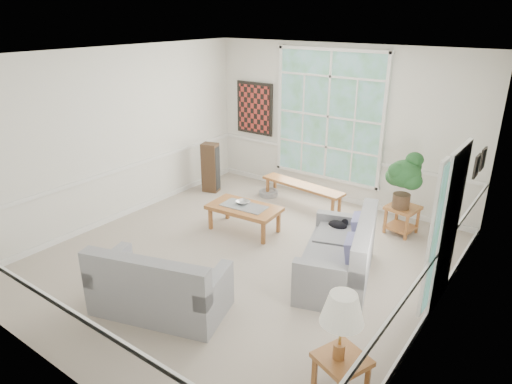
% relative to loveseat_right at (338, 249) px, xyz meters
% --- Properties ---
extents(floor, '(5.50, 6.00, 0.01)m').
position_rel_loveseat_right_xyz_m(floor, '(-1.41, -0.33, -0.47)').
color(floor, '#A4978A').
rests_on(floor, ground).
extents(ceiling, '(5.50, 6.00, 0.02)m').
position_rel_loveseat_right_xyz_m(ceiling, '(-1.41, -0.33, 2.54)').
color(ceiling, white).
rests_on(ceiling, ground).
extents(wall_back, '(5.50, 0.02, 3.00)m').
position_rel_loveseat_right_xyz_m(wall_back, '(-1.41, 2.67, 1.04)').
color(wall_back, silver).
rests_on(wall_back, ground).
extents(wall_front, '(5.50, 0.02, 3.00)m').
position_rel_loveseat_right_xyz_m(wall_front, '(-1.41, -3.33, 1.04)').
color(wall_front, silver).
rests_on(wall_front, ground).
extents(wall_left, '(0.02, 6.00, 3.00)m').
position_rel_loveseat_right_xyz_m(wall_left, '(-4.16, -0.33, 1.04)').
color(wall_left, silver).
rests_on(wall_left, ground).
extents(wall_right, '(0.02, 6.00, 3.00)m').
position_rel_loveseat_right_xyz_m(wall_right, '(1.34, -0.33, 1.04)').
color(wall_right, silver).
rests_on(wall_right, ground).
extents(window_back, '(2.30, 0.08, 2.40)m').
position_rel_loveseat_right_xyz_m(window_back, '(-1.61, 2.63, 1.19)').
color(window_back, white).
rests_on(window_back, wall_back).
extents(entry_door, '(0.08, 0.90, 2.10)m').
position_rel_loveseat_right_xyz_m(entry_door, '(1.30, 0.27, 0.59)').
color(entry_door, white).
rests_on(entry_door, floor).
extents(door_sidelight, '(0.08, 0.26, 1.90)m').
position_rel_loveseat_right_xyz_m(door_sidelight, '(1.30, -0.36, 0.69)').
color(door_sidelight, white).
rests_on(door_sidelight, wall_right).
extents(wall_art, '(0.90, 0.06, 1.10)m').
position_rel_loveseat_right_xyz_m(wall_art, '(-3.36, 2.62, 1.14)').
color(wall_art, '#5A1E19').
rests_on(wall_art, wall_back).
extents(wall_frame_near, '(0.04, 0.26, 0.32)m').
position_rel_loveseat_right_xyz_m(wall_frame_near, '(1.30, 1.42, 1.09)').
color(wall_frame_near, black).
rests_on(wall_frame_near, wall_right).
extents(wall_frame_far, '(0.04, 0.26, 0.32)m').
position_rel_loveseat_right_xyz_m(wall_frame_far, '(1.30, 1.82, 1.09)').
color(wall_frame_far, black).
rests_on(wall_frame_far, wall_right).
extents(loveseat_right, '(1.37, 1.91, 0.93)m').
position_rel_loveseat_right_xyz_m(loveseat_right, '(0.00, 0.00, 0.00)').
color(loveseat_right, gray).
rests_on(loveseat_right, floor).
extents(loveseat_front, '(1.81, 1.30, 0.88)m').
position_rel_loveseat_right_xyz_m(loveseat_front, '(-1.45, -1.95, -0.02)').
color(loveseat_front, gray).
rests_on(loveseat_front, floor).
extents(coffee_table, '(1.26, 0.76, 0.45)m').
position_rel_loveseat_right_xyz_m(coffee_table, '(-1.97, 0.43, -0.24)').
color(coffee_table, '#965A2D').
rests_on(coffee_table, floor).
extents(pewter_bowl, '(0.31, 0.31, 0.07)m').
position_rel_loveseat_right_xyz_m(pewter_bowl, '(-2.05, 0.50, 0.02)').
color(pewter_bowl, '#9D9EA2').
rests_on(pewter_bowl, coffee_table).
extents(window_bench, '(1.78, 0.52, 0.41)m').
position_rel_loveseat_right_xyz_m(window_bench, '(-1.76, 2.01, -0.26)').
color(window_bench, '#965A2D').
rests_on(window_bench, floor).
extents(end_table, '(0.56, 0.56, 0.49)m').
position_rel_loveseat_right_xyz_m(end_table, '(0.24, 1.94, -0.22)').
color(end_table, '#965A2D').
rests_on(end_table, floor).
extents(houseplant, '(0.70, 0.70, 0.97)m').
position_rel_loveseat_right_xyz_m(houseplant, '(0.21, 1.86, 0.51)').
color(houseplant, '#1E4B22').
rests_on(houseplant, end_table).
extents(side_table, '(0.58, 0.58, 0.46)m').
position_rel_loveseat_right_xyz_m(side_table, '(0.99, -1.89, -0.24)').
color(side_table, '#965A2D').
rests_on(side_table, floor).
extents(table_lamp, '(0.55, 0.55, 0.71)m').
position_rel_loveseat_right_xyz_m(table_lamp, '(0.97, -1.91, 0.35)').
color(table_lamp, white).
rests_on(table_lamp, side_table).
extents(pet_bed, '(0.49, 0.49, 0.12)m').
position_rel_loveseat_right_xyz_m(pet_bed, '(-2.54, 2.00, -0.41)').
color(pet_bed, gray).
rests_on(pet_bed, floor).
extents(floor_speaker, '(0.38, 0.33, 1.03)m').
position_rel_loveseat_right_xyz_m(floor_speaker, '(-3.67, 1.51, 0.05)').
color(floor_speaker, '#432D1C').
rests_on(floor_speaker, floor).
extents(cat, '(0.33, 0.26, 0.14)m').
position_rel_loveseat_right_xyz_m(cat, '(-0.28, 0.55, 0.08)').
color(cat, black).
rests_on(cat, loveseat_right).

